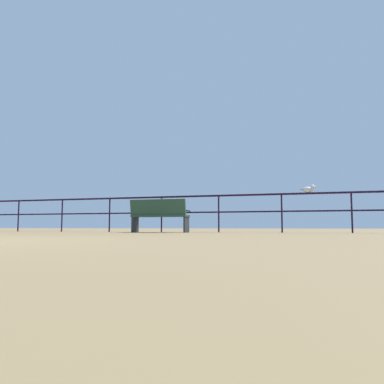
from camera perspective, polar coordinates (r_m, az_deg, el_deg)
name	(u,v)px	position (r m, az deg, el deg)	size (l,w,h in m)	color
pier_railing	(162,206)	(11.26, -4.56, -2.08)	(24.23, 0.05, 1.05)	black
bench_near_left	(159,214)	(10.40, -4.93, -3.28)	(1.59, 0.65, 0.90)	#25432F
seagull_on_rail	(309,189)	(10.45, 17.04, 0.43)	(0.43, 0.23, 0.20)	silver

